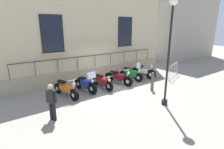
% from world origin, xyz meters
% --- Properties ---
extents(ground_plane, '(60.00, 60.00, 0.00)m').
position_xyz_m(ground_plane, '(0.00, 0.00, 0.00)').
color(ground_plane, gray).
extents(building_facade, '(0.82, 12.76, 6.46)m').
position_xyz_m(building_facade, '(-2.52, 0.00, 3.11)').
color(building_facade, '#C6B28E').
rests_on(building_facade, ground_plane).
extents(motorcycle_orange, '(2.11, 0.73, 1.10)m').
position_xyz_m(motorcycle_orange, '(-0.17, -2.98, 0.39)').
color(motorcycle_orange, black).
rests_on(motorcycle_orange, ground_plane).
extents(motorcycle_blue, '(1.93, 0.70, 1.28)m').
position_xyz_m(motorcycle_blue, '(-0.26, -1.73, 0.43)').
color(motorcycle_blue, black).
rests_on(motorcycle_blue, ground_plane).
extents(motorcycle_red, '(2.10, 0.65, 0.89)m').
position_xyz_m(motorcycle_red, '(-0.15, -0.65, 0.42)').
color(motorcycle_red, black).
rests_on(motorcycle_red, ground_plane).
extents(motorcycle_maroon, '(2.15, 0.86, 1.09)m').
position_xyz_m(motorcycle_maroon, '(-0.20, 0.63, 0.43)').
color(motorcycle_maroon, black).
rests_on(motorcycle_maroon, ground_plane).
extents(motorcycle_green, '(1.82, 0.75, 1.34)m').
position_xyz_m(motorcycle_green, '(-0.31, 1.84, 0.45)').
color(motorcycle_green, black).
rests_on(motorcycle_green, ground_plane).
extents(motorcycle_white, '(1.91, 0.90, 1.15)m').
position_xyz_m(motorcycle_white, '(-0.27, 3.00, 0.43)').
color(motorcycle_white, black).
rests_on(motorcycle_white, ground_plane).
extents(lamppost, '(0.38, 0.38, 4.95)m').
position_xyz_m(lamppost, '(3.57, 0.61, 3.11)').
color(lamppost, black).
rests_on(lamppost, ground_plane).
extents(crowd_barrier, '(0.83, 2.05, 1.05)m').
position_xyz_m(crowd_barrier, '(0.96, 4.90, 0.56)').
color(crowd_barrier, '#B7B7BF').
rests_on(crowd_barrier, ground_plane).
extents(bollard, '(0.18, 0.18, 1.12)m').
position_xyz_m(bollard, '(1.89, 1.57, 0.56)').
color(bollard, brown).
rests_on(bollard, ground_plane).
extents(pedestrian_standing, '(0.47, 0.37, 1.55)m').
position_xyz_m(pedestrian_standing, '(1.85, -4.33, 0.87)').
color(pedestrian_standing, black).
rests_on(pedestrian_standing, ground_plane).
extents(distant_building, '(4.35, 7.86, 8.60)m').
position_xyz_m(distant_building, '(-4.20, 13.10, 4.30)').
color(distant_building, '#9E9384').
rests_on(distant_building, ground_plane).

